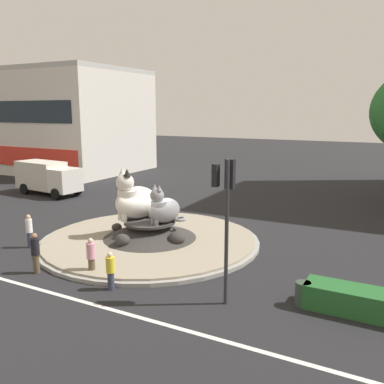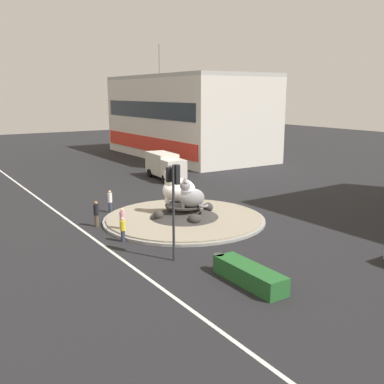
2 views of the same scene
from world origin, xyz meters
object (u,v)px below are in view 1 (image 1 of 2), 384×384
(pedestrian_black_shirt, at_px, (36,252))
(pedestrian_white_shirt, at_px, (29,230))
(delivery_box_truck, at_px, (48,177))
(cat_statue_grey, at_px, (163,209))
(pedestrian_pink_shirt, at_px, (91,256))
(cat_statue_white, at_px, (134,200))
(shophouse_block, at_px, (35,120))
(traffic_light_mast, at_px, (226,200))
(litter_bin, at_px, (303,294))
(pedestrian_yellow_shirt, at_px, (110,270))

(pedestrian_black_shirt, height_order, pedestrian_white_shirt, pedestrian_black_shirt)
(pedestrian_black_shirt, distance_m, delivery_box_truck, 18.01)
(cat_statue_grey, relative_size, pedestrian_white_shirt, 1.19)
(pedestrian_pink_shirt, xyz_separation_m, delivery_box_truck, (-15.08, 11.79, 0.62))
(cat_statue_white, xyz_separation_m, pedestrian_white_shirt, (-4.04, -3.60, -1.29))
(pedestrian_pink_shirt, xyz_separation_m, pedestrian_white_shirt, (-5.33, 1.37, 0.05))
(shophouse_block, relative_size, pedestrian_pink_shirt, 15.79)
(cat_statue_white, bearing_deg, traffic_light_mast, 83.37)
(pedestrian_pink_shirt, distance_m, pedestrian_white_shirt, 5.50)
(pedestrian_pink_shirt, bearing_deg, litter_bin, 111.43)
(traffic_light_mast, relative_size, pedestrian_yellow_shirt, 3.42)
(cat_statue_grey, relative_size, pedestrian_yellow_shirt, 1.34)
(pedestrian_black_shirt, bearing_deg, cat_statue_grey, 70.15)
(cat_statue_white, height_order, pedestrian_white_shirt, cat_statue_white)
(pedestrian_white_shirt, xyz_separation_m, pedestrian_yellow_shirt, (6.94, -2.09, -0.12))
(traffic_light_mast, bearing_deg, litter_bin, -67.17)
(cat_statue_grey, height_order, delivery_box_truck, cat_statue_grey)
(litter_bin, bearing_deg, cat_statue_white, 160.42)
(cat_statue_white, xyz_separation_m, litter_bin, (9.91, -3.53, -1.77))
(cat_statue_grey, height_order, shophouse_block, shophouse_block)
(pedestrian_white_shirt, bearing_deg, pedestrian_pink_shirt, -159.98)
(traffic_light_mast, distance_m, pedestrian_black_shirt, 8.93)
(cat_statue_grey, relative_size, pedestrian_black_shirt, 1.15)
(pedestrian_pink_shirt, height_order, pedestrian_black_shirt, pedestrian_black_shirt)
(cat_statue_white, height_order, cat_statue_grey, cat_statue_white)
(cat_statue_grey, distance_m, pedestrian_pink_shirt, 5.10)
(cat_statue_white, height_order, litter_bin, cat_statue_white)
(cat_statue_grey, bearing_deg, pedestrian_white_shirt, -38.60)
(pedestrian_white_shirt, height_order, litter_bin, pedestrian_white_shirt)
(cat_statue_white, distance_m, shophouse_block, 33.75)
(pedestrian_black_shirt, xyz_separation_m, delivery_box_truck, (-12.76, 12.69, 0.54))
(cat_statue_white, relative_size, traffic_light_mast, 0.53)
(shophouse_block, height_order, pedestrian_white_shirt, shophouse_block)
(cat_statue_grey, distance_m, pedestrian_white_shirt, 6.96)
(pedestrian_black_shirt, bearing_deg, cat_statue_white, 86.28)
(pedestrian_pink_shirt, height_order, pedestrian_yellow_shirt, pedestrian_pink_shirt)
(pedestrian_black_shirt, bearing_deg, pedestrian_yellow_shirt, 8.97)
(pedestrian_white_shirt, height_order, delivery_box_truck, delivery_box_truck)
(traffic_light_mast, xyz_separation_m, pedestrian_pink_shirt, (-6.02, -0.37, -3.00))
(pedestrian_pink_shirt, distance_m, pedestrian_yellow_shirt, 1.77)
(cat_statue_grey, xyz_separation_m, pedestrian_pink_shirt, (-0.56, -4.95, -1.08))
(cat_statue_white, distance_m, pedestrian_yellow_shirt, 6.54)
(cat_statue_white, distance_m, traffic_light_mast, 8.79)
(cat_statue_grey, distance_m, pedestrian_yellow_shirt, 5.88)
(pedestrian_pink_shirt, bearing_deg, pedestrian_black_shirt, -56.83)
(litter_bin, bearing_deg, traffic_light_mast, -157.57)
(traffic_light_mast, xyz_separation_m, delivery_box_truck, (-21.10, 11.42, -2.38))
(traffic_light_mast, relative_size, pedestrian_black_shirt, 2.95)
(pedestrian_white_shirt, bearing_deg, shophouse_block, -8.39)
(cat_statue_grey, bearing_deg, litter_bin, 86.59)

